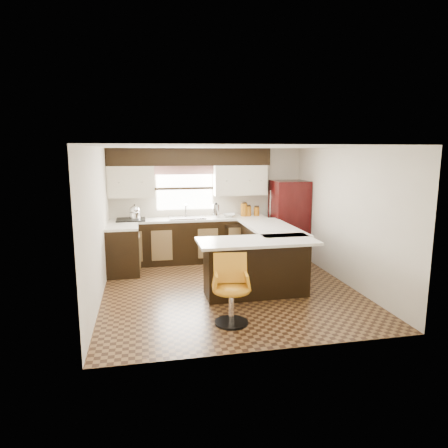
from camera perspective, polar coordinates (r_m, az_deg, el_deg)
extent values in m
plane|color=#49301A|center=(6.94, 0.72, -9.28)|extent=(4.40, 4.40, 0.00)
plane|color=silver|center=(6.54, 0.76, 10.96)|extent=(4.40, 4.40, 0.00)
plane|color=beige|center=(8.77, -2.33, 2.90)|extent=(4.40, 0.00, 4.40)
plane|color=beige|center=(4.55, 6.68, -4.01)|extent=(4.40, 0.00, 4.40)
plane|color=beige|center=(6.52, -17.59, -0.10)|extent=(0.00, 4.40, 4.40)
plane|color=beige|center=(7.37, 16.91, 1.07)|extent=(0.00, 4.40, 4.40)
cube|color=black|center=(8.55, -4.95, -2.43)|extent=(3.30, 0.60, 0.90)
cube|color=black|center=(7.87, -14.21, -3.81)|extent=(0.60, 0.70, 0.90)
cube|color=silver|center=(8.46, -5.00, 0.70)|extent=(3.30, 0.60, 0.04)
cube|color=silver|center=(7.78, -14.36, -0.42)|extent=(0.60, 0.70, 0.04)
cube|color=black|center=(8.47, -4.90, 9.54)|extent=(3.40, 0.35, 0.36)
cube|color=beige|center=(8.44, -13.14, 5.91)|extent=(0.94, 0.35, 0.64)
cube|color=beige|center=(8.69, 2.29, 6.28)|extent=(1.14, 0.35, 0.64)
cube|color=white|center=(8.65, -5.61, 5.09)|extent=(1.20, 0.02, 0.90)
cube|color=#D19B93|center=(8.58, -5.63, 7.66)|extent=(1.30, 0.06, 0.18)
cube|color=#B2B2B7|center=(8.43, -5.33, 0.92)|extent=(0.75, 0.45, 0.03)
cube|color=black|center=(8.45, 2.03, -2.68)|extent=(0.58, 0.03, 0.78)
cube|color=black|center=(8.38, -13.16, 0.62)|extent=(0.58, 0.50, 0.02)
cube|color=black|center=(7.61, 6.36, -4.03)|extent=(0.60, 1.95, 0.90)
cube|color=black|center=(6.56, 4.60, -6.32)|extent=(1.65, 0.60, 0.90)
cube|color=silver|center=(7.53, 6.80, -0.52)|extent=(0.84, 1.95, 0.04)
cube|color=silver|center=(6.36, 4.71, -2.47)|extent=(1.89, 0.84, 0.04)
cube|color=#320808|center=(8.82, 9.24, 0.56)|extent=(0.73, 0.70, 1.71)
cylinder|color=silver|center=(8.52, -1.15, 1.90)|extent=(0.15, 0.15, 0.28)
imported|color=white|center=(8.59, 0.70, 1.27)|extent=(0.36, 0.36, 0.07)
cylinder|color=#9A5910|center=(8.67, 2.86, 2.04)|extent=(0.14, 0.14, 0.28)
cylinder|color=#9A5910|center=(8.70, 3.45, 1.85)|extent=(0.13, 0.13, 0.22)
cylinder|color=#9A5910|center=(8.75, 4.69, 1.80)|extent=(0.12, 0.12, 0.19)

